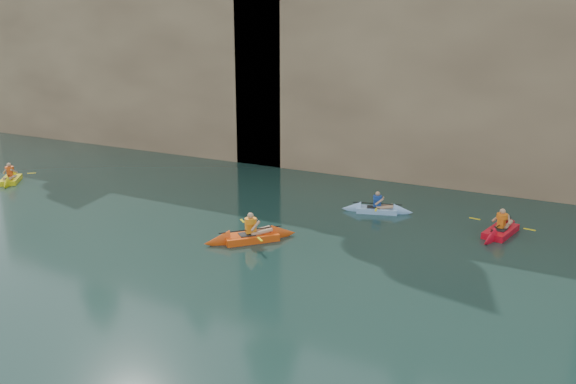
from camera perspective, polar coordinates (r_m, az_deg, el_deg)
The scene contains 9 objects.
cliff at distance 36.89m, azimuth 15.97°, elevation 12.90°, with size 70.00×16.00×12.00m, color tan.
cliff_slab_west at distance 40.60m, azimuth -16.30°, elevation 12.01°, with size 26.00×2.40×10.56m, color #A18462.
cliff_slab_center at distance 29.24m, azimuth 16.17°, elevation 11.86°, with size 24.00×2.40×11.40m, color #A18462.
sea_cave_west at distance 39.02m, azimuth -14.56°, elevation 7.18°, with size 4.50×1.00×4.00m, color black.
sea_cave_center at distance 31.09m, azimuth 4.51°, elevation 4.95°, with size 3.50×1.00×3.20m, color black.
kayaker_orange at distance 20.56m, azimuth -3.80°, elevation -4.54°, with size 2.84×3.20×1.33m.
kayaker_red_far at distance 22.65m, azimuth 20.80°, elevation -3.68°, with size 2.45×3.49×1.26m.
kayaker_yellow at distance 32.30m, azimuth -26.34°, elevation 1.17°, with size 2.67×2.75×1.26m.
kayaker_ltblue_mid at distance 24.15m, azimuth 9.03°, elevation -1.74°, with size 3.08×2.19×1.15m.
Camera 1 is at (8.99, -5.76, 7.08)m, focal length 35.00 mm.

